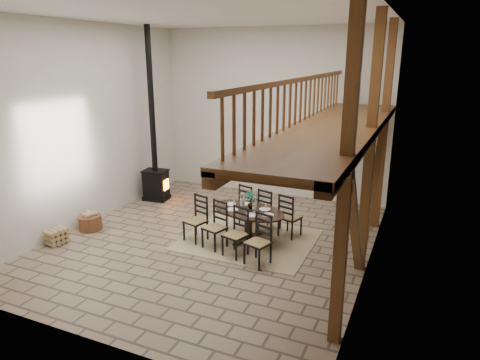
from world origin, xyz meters
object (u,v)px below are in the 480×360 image
at_px(dining_table, 246,226).
at_px(log_stack, 57,236).
at_px(log_basket, 90,222).
at_px(wood_stove, 155,164).

relative_size(dining_table, log_stack, 4.79).
bearing_deg(log_basket, log_stack, -96.86).
bearing_deg(wood_stove, log_basket, -101.43).
distance_m(wood_stove, log_stack, 3.72).
bearing_deg(log_stack, wood_stove, 85.32).
xyz_separation_m(dining_table, log_basket, (-3.84, -0.91, -0.19)).
bearing_deg(dining_table, log_stack, -137.85).
distance_m(log_basket, log_stack, 0.98).
relative_size(dining_table, wood_stove, 0.51).
relative_size(wood_stove, log_basket, 8.91).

